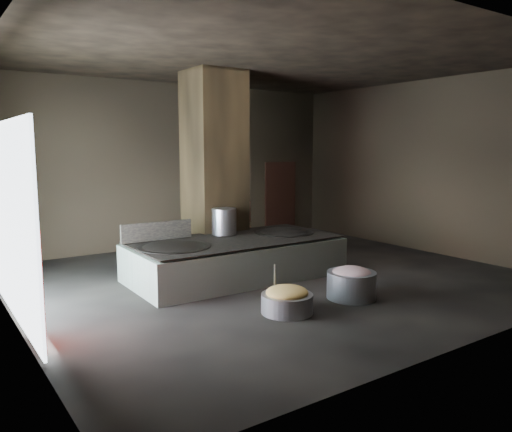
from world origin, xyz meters
TOP-DOWN VIEW (x-y plane):
  - floor at (0.00, 0.00)m, footprint 10.00×9.00m
  - ceiling at (0.00, 0.00)m, footprint 10.00×9.00m
  - back_wall at (0.00, 4.55)m, footprint 10.00×0.10m
  - front_wall at (0.00, -4.55)m, footprint 10.00×0.10m
  - left_wall at (-5.05, 0.00)m, footprint 0.10×9.00m
  - right_wall at (5.05, 0.00)m, footprint 0.10×9.00m
  - pillar at (-0.30, 1.90)m, footprint 1.20×1.20m
  - hearth_platform at (-0.62, 0.48)m, footprint 4.46×2.18m
  - platform_cap at (-0.62, 0.48)m, footprint 4.34×2.08m
  - wok_left at (-2.07, 0.43)m, footprint 1.40×1.40m
  - wok_left_rim at (-2.07, 0.43)m, footprint 1.43×1.43m
  - wok_right at (0.73, 0.53)m, footprint 1.30×1.30m
  - wok_right_rim at (0.73, 0.53)m, footprint 1.33×1.33m
  - stock_pot at (-0.57, 1.03)m, footprint 0.54×0.54m
  - splash_guard at (-2.07, 1.23)m, footprint 1.54×0.08m
  - cook at (0.78, 2.33)m, footprint 0.67×0.47m
  - veg_basin at (-1.15, -1.98)m, footprint 1.03×1.03m
  - veg_fill at (-1.15, -1.98)m, footprint 0.72×0.72m
  - ladle at (-1.30, -1.83)m, footprint 0.23×0.29m
  - meat_basin at (0.33, -2.00)m, footprint 1.07×1.07m
  - meat_fill at (0.33, -2.00)m, footprint 0.74×0.74m
  - doorway_near at (1.20, 4.45)m, footprint 1.18×0.08m
  - doorway_near_glow at (1.41, 4.51)m, footprint 0.89×0.04m
  - doorway_far at (3.60, 4.45)m, footprint 1.18×0.08m
  - doorway_far_glow at (3.33, 4.59)m, footprint 0.82×0.04m
  - left_opening at (-4.95, 0.20)m, footprint 0.04×4.20m
  - pavilion_sliver at (-4.88, -1.10)m, footprint 0.05×0.90m
  - tree_silhouette at (-4.85, 1.30)m, footprint 0.28×1.10m

SIDE VIEW (x-z plane):
  - floor at x=0.00m, z-range -0.10..0.00m
  - veg_basin at x=-1.15m, z-range 0.00..0.32m
  - meat_basin at x=0.33m, z-range 0.00..0.49m
  - veg_fill at x=-1.15m, z-range 0.24..0.46m
  - hearth_platform at x=-0.62m, z-range 0.00..0.77m
  - meat_fill at x=0.33m, z-range 0.31..0.59m
  - ladle at x=-1.30m, z-range 0.24..0.86m
  - wok_left at x=-2.07m, z-range 0.56..0.94m
  - wok_right at x=0.73m, z-range 0.57..0.93m
  - platform_cap at x=-0.62m, z-range 0.80..0.83m
  - wok_left_rim at x=-2.07m, z-range 0.80..0.84m
  - wok_right_rim at x=0.73m, z-range 0.80..0.84m
  - pavilion_sliver at x=-4.88m, z-range 0.00..1.70m
  - cook at x=0.78m, z-range 0.00..1.73m
  - splash_guard at x=-2.07m, z-range 0.84..1.22m
  - doorway_near_glow at x=1.41m, z-range 0.00..2.10m
  - doorway_far_glow at x=3.33m, z-range 0.08..2.02m
  - doorway_near at x=1.20m, z-range -0.09..2.29m
  - doorway_far at x=3.60m, z-range -0.09..2.29m
  - stock_pot at x=-0.57m, z-range 0.84..1.42m
  - left_opening at x=-4.95m, z-range 0.05..3.15m
  - tree_silhouette at x=-4.85m, z-range 1.65..2.75m
  - back_wall at x=0.00m, z-range 0.00..4.50m
  - front_wall at x=0.00m, z-range 0.00..4.50m
  - left_wall at x=-5.05m, z-range 0.00..4.50m
  - right_wall at x=5.05m, z-range 0.00..4.50m
  - pillar at x=-0.30m, z-range 0.00..4.50m
  - ceiling at x=0.00m, z-range 4.50..4.60m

